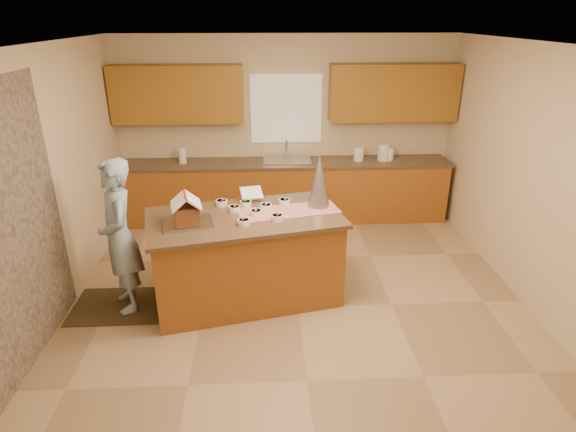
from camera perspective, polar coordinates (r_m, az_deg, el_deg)
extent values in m
plane|color=tan|center=(5.30, 1.21, -10.83)|extent=(5.50, 5.50, 0.00)
plane|color=silver|center=(4.40, 1.52, 19.74)|extent=(5.50, 5.50, 0.00)
plane|color=beige|center=(7.32, -0.23, 10.42)|extent=(5.50, 5.50, 0.00)
plane|color=beige|center=(2.32, 6.62, -21.08)|extent=(5.50, 5.50, 0.00)
plane|color=beige|center=(5.15, -27.64, 2.18)|extent=(5.50, 5.50, 0.00)
plane|color=beige|center=(5.46, 28.56, 3.10)|extent=(5.50, 5.50, 0.00)
plane|color=gray|center=(4.51, -31.06, -2.66)|extent=(0.00, 2.50, 2.50)
cube|color=white|center=(7.23, -0.23, 12.69)|extent=(1.05, 0.03, 1.00)
cube|color=#995A1F|center=(7.29, -0.11, 2.91)|extent=(4.80, 0.60, 0.88)
cube|color=brown|center=(7.14, -0.11, 6.37)|extent=(4.85, 0.63, 0.04)
cube|color=#9B6A21|center=(7.14, -13.09, 14.01)|extent=(1.85, 0.35, 0.80)
cube|color=#9B6A21|center=(7.28, 12.50, 14.23)|extent=(1.85, 0.35, 0.80)
cube|color=silver|center=(7.15, -0.11, 6.29)|extent=(0.70, 0.45, 0.12)
cylinder|color=silver|center=(7.27, -0.18, 7.99)|extent=(0.03, 0.03, 0.28)
cube|color=#995A1F|center=(5.26, -5.03, -5.19)|extent=(2.10, 1.37, 0.95)
cube|color=brown|center=(5.04, -5.22, -0.23)|extent=(2.21, 1.47, 0.04)
cube|color=#A70B0E|center=(5.13, 0.09, 0.60)|extent=(1.14, 0.61, 0.01)
cube|color=silver|center=(4.92, -11.92, -0.82)|extent=(0.56, 0.47, 0.03)
cube|color=white|center=(5.40, -4.39, 2.77)|extent=(0.27, 0.23, 0.10)
cone|color=silver|center=(5.17, 3.74, 4.22)|extent=(0.28, 0.28, 0.59)
cube|color=black|center=(5.60, -18.86, -10.09)|extent=(1.12, 0.73, 0.01)
imported|color=#8EAECA|center=(5.20, -19.49, -2.38)|extent=(0.60, 0.71, 1.65)
cylinder|color=white|center=(7.24, 8.46, 7.38)|extent=(0.15, 0.15, 0.21)
cylinder|color=white|center=(7.32, 11.38, 7.50)|extent=(0.17, 0.17, 0.25)
cylinder|color=white|center=(7.34, 12.02, 7.27)|extent=(0.13, 0.13, 0.19)
cylinder|color=white|center=(7.20, -12.53, 7.07)|extent=(0.11, 0.11, 0.23)
cube|color=brown|center=(4.88, -12.01, 0.25)|extent=(0.29, 0.30, 0.17)
cube|color=white|center=(4.82, -12.97, 1.76)|extent=(0.22, 0.33, 0.14)
cube|color=white|center=(4.83, -11.34, 1.93)|extent=(0.22, 0.33, 0.14)
cylinder|color=red|center=(4.81, -12.21, 2.52)|extent=(0.09, 0.30, 0.02)
cylinder|color=#C76E23|center=(4.90, -1.29, -0.18)|extent=(0.13, 0.13, 0.06)
cylinder|color=purple|center=(5.33, -7.96, 1.58)|extent=(0.13, 0.13, 0.06)
cylinder|color=#C9EE25|center=(5.03, -3.85, 0.39)|extent=(0.13, 0.13, 0.06)
cylinder|color=orange|center=(5.15, -6.43, 0.87)|extent=(0.13, 0.13, 0.06)
cylinder|color=green|center=(5.28, -5.07, 1.48)|extent=(0.13, 0.13, 0.06)
cylinder|color=#E96EC9|center=(4.81, -5.30, -0.73)|extent=(0.13, 0.13, 0.06)
cylinder|color=#35C9C7|center=(5.31, -0.42, 1.72)|extent=(0.13, 0.13, 0.06)
cylinder|color=silver|center=(5.18, -2.62, 1.10)|extent=(0.13, 0.13, 0.06)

